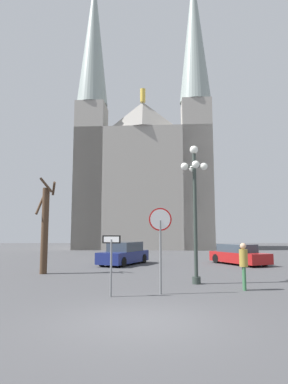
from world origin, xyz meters
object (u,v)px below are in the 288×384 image
Objects in this scene: stop_sign at (161,232)px; pedestrian_walking at (244,261)px; one_way_arrow_sign at (112,256)px; cathedral at (145,167)px; street_lamp at (195,195)px; parked_car_near_red at (239,255)px; parked_car_far_navy at (125,254)px; bare_tree at (45,227)px.

stop_sign reaches higher than pedestrian_walking.
one_way_arrow_sign is at bearing -165.05° from stop_sign.
pedestrian_walking is at bearing 13.99° from stop_sign.
street_lamp is at bearing -86.06° from cathedral.
one_way_arrow_sign is 0.44× the size of parked_car_near_red.
cathedral is 24.91m from parked_car_far_navy.
parked_car_near_red is at bearing 63.35° from street_lamp.
cathedral reaches higher than parked_car_near_red.
pedestrian_walking is (3.21, 0.80, -1.09)m from stop_sign.
cathedral is 7.76× the size of bare_tree.
cathedral reaches higher than pedestrian_walking.
bare_tree is 6.67m from parked_car_far_navy.
parked_car_near_red is at bearing 23.21° from bare_tree.
stop_sign is 0.63× the size of parked_car_far_navy.
pedestrian_walking is at bearing -28.35° from bare_tree.
parked_car_near_red is at bearing 0.03° from parked_car_far_navy.
bare_tree is 13.00m from parked_car_near_red.
cathedral reaches higher than one_way_arrow_sign.
stop_sign reaches higher than parked_car_near_red.
street_lamp is (2.13, -30.97, -7.50)m from cathedral.
stop_sign is (0.50, -33.29, -9.15)m from cathedral.
bare_tree reaches higher than one_way_arrow_sign.
pedestrian_walking is (4.94, 1.26, -0.27)m from one_way_arrow_sign.
stop_sign reaches higher than one_way_arrow_sign.
bare_tree is (-5.93, 5.74, 0.28)m from stop_sign.
cathedral is at bearing 87.92° from one_way_arrow_sign.
street_lamp is at bearing 39.57° from one_way_arrow_sign.
parked_car_far_navy is (-1.95, 10.80, -1.46)m from stop_sign.
cathedral is 22.48× the size of pedestrian_walking.
street_lamp is 1.18× the size of bare_tree.
cathedral is 34.53m from stop_sign.
one_way_arrow_sign is (-1.23, -33.75, -9.98)m from cathedral.
cathedral is 6.60× the size of street_lamp.
street_lamp is (3.36, 2.78, 2.48)m from one_way_arrow_sign.
street_lamp is (1.64, 2.32, 1.65)m from stop_sign.
cathedral is at bearing 86.30° from parked_car_far_navy.
pedestrian_walking is (1.58, -1.52, -2.75)m from street_lamp.
one_way_arrow_sign is at bearing -124.07° from parked_car_near_red.
pedestrian_walking is at bearing -83.48° from cathedral.
street_lamp is 9.73m from parked_car_far_navy.
one_way_arrow_sign is at bearing -88.83° from parked_car_far_navy.
cathedral is 34.27m from pedestrian_walking.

